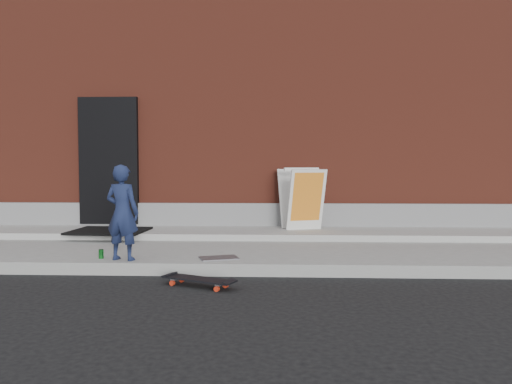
{
  "coord_description": "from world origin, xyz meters",
  "views": [
    {
      "loc": [
        0.4,
        -5.82,
        1.31
      ],
      "look_at": [
        0.12,
        0.8,
        0.96
      ],
      "focal_mm": 35.0,
      "sensor_mm": 36.0,
      "label": 1
    }
  ],
  "objects_px": {
    "child": "(122,213)",
    "skateboard": "(199,280)",
    "pizza_sign": "(302,198)",
    "soda_can": "(101,254)"
  },
  "relations": [
    {
      "from": "child",
      "to": "skateboard",
      "type": "bearing_deg",
      "value": 159.62
    },
    {
      "from": "pizza_sign",
      "to": "soda_can",
      "type": "xyz_separation_m",
      "value": [
        -2.62,
        -2.29,
        -0.56
      ]
    },
    {
      "from": "skateboard",
      "to": "pizza_sign",
      "type": "bearing_deg",
      "value": 67.67
    },
    {
      "from": "child",
      "to": "skateboard",
      "type": "relative_size",
      "value": 1.4
    },
    {
      "from": "pizza_sign",
      "to": "soda_can",
      "type": "distance_m",
      "value": 3.52
    },
    {
      "from": "skateboard",
      "to": "pizza_sign",
      "type": "distance_m",
      "value": 3.4
    },
    {
      "from": "pizza_sign",
      "to": "soda_can",
      "type": "relative_size",
      "value": 9.09
    },
    {
      "from": "child",
      "to": "soda_can",
      "type": "bearing_deg",
      "value": -2.71
    },
    {
      "from": "child",
      "to": "pizza_sign",
      "type": "bearing_deg",
      "value": -120.76
    },
    {
      "from": "pizza_sign",
      "to": "child",
      "type": "bearing_deg",
      "value": -134.25
    }
  ]
}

